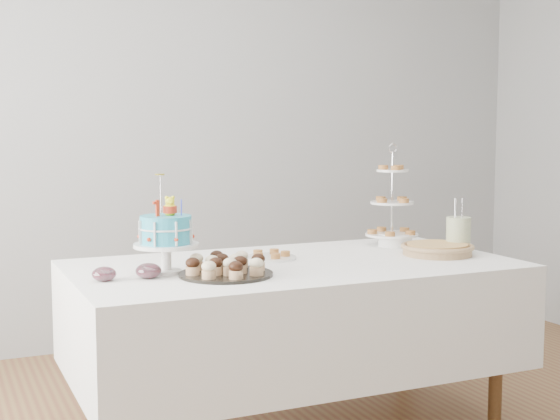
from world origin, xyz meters
name	(u,v)px	position (x,y,z in m)	size (l,w,h in m)	color
walls	(326,130)	(0.00, 0.00, 1.35)	(5.04, 4.04, 2.70)	#95979A
table	(294,314)	(0.00, 0.30, 0.54)	(1.92, 1.02, 0.77)	white
birthday_cake	(166,247)	(-0.58, 0.28, 0.88)	(0.26, 0.26, 0.40)	white
cupcake_tray	(226,265)	(-0.37, 0.14, 0.81)	(0.38, 0.38, 0.09)	black
pie	(437,248)	(0.70, 0.22, 0.80)	(0.34, 0.34, 0.05)	tan
tiered_stand	(392,203)	(0.66, 0.55, 0.98)	(0.26, 0.26, 0.51)	silver
plate_stack	(395,240)	(0.67, 0.53, 0.80)	(0.17, 0.17, 0.07)	white
pastry_plate	(270,256)	(-0.05, 0.44, 0.79)	(0.23, 0.23, 0.03)	white
jam_bowl_a	(148,271)	(-0.67, 0.22, 0.80)	(0.10, 0.10, 0.06)	silver
jam_bowl_b	(104,274)	(-0.84, 0.23, 0.80)	(0.09, 0.09, 0.06)	silver
utensil_pitcher	(458,233)	(0.84, 0.25, 0.86)	(0.12, 0.11, 0.26)	beige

